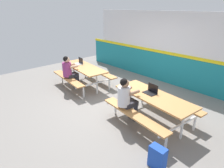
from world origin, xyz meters
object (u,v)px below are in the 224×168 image
(picnic_table_left, at_px, (84,71))
(laptop_dark, at_px, (151,91))
(backpack_dark, at_px, (158,157))
(student_nearer, at_px, (69,70))
(laptop_silver, at_px, (79,63))
(picnic_table_right, at_px, (153,101))
(student_further, at_px, (126,97))

(picnic_table_left, height_order, laptop_dark, laptop_dark)
(backpack_dark, bearing_deg, student_nearer, 169.98)
(laptop_silver, relative_size, backpack_dark, 0.78)
(picnic_table_left, relative_size, student_nearer, 1.78)
(picnic_table_right, xyz_separation_m, student_nearer, (-3.20, -0.42, 0.13))
(student_nearer, bearing_deg, student_further, -1.92)
(picnic_table_left, relative_size, laptop_dark, 6.28)
(laptop_silver, relative_size, laptop_dark, 1.00)
(student_nearer, xyz_separation_m, student_further, (2.77, -0.09, 0.00))
(picnic_table_right, relative_size, student_nearer, 1.78)
(student_further, distance_m, backpack_dark, 1.62)
(laptop_dark, relative_size, backpack_dark, 0.78)
(backpack_dark, bearing_deg, laptop_dark, 132.44)
(student_further, bearing_deg, laptop_dark, 62.07)
(picnic_table_right, relative_size, backpack_dark, 4.89)
(picnic_table_left, xyz_separation_m, student_further, (2.70, -0.65, 0.13))
(picnic_table_right, height_order, backpack_dark, picnic_table_right)
(backpack_dark, bearing_deg, student_further, 155.36)
(laptop_dark, distance_m, backpack_dark, 1.74)
(picnic_table_right, height_order, laptop_silver, laptop_silver)
(laptop_silver, bearing_deg, student_nearer, -62.26)
(student_nearer, height_order, backpack_dark, student_nearer)
(student_further, xyz_separation_m, laptop_dark, (0.30, 0.56, 0.08))
(laptop_silver, xyz_separation_m, backpack_dark, (4.51, -1.37, -0.57))
(laptop_dark, bearing_deg, student_nearer, -171.27)
(student_nearer, bearing_deg, backpack_dark, -10.02)
(student_nearer, distance_m, laptop_dark, 3.11)
(picnic_table_right, xyz_separation_m, laptop_dark, (-0.13, 0.05, 0.21))
(student_nearer, xyz_separation_m, backpack_dark, (4.18, -0.74, -0.49))
(laptop_dark, xyz_separation_m, backpack_dark, (1.11, -1.21, -0.57))
(laptop_silver, bearing_deg, picnic_table_left, -11.53)
(student_further, relative_size, laptop_dark, 3.53)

